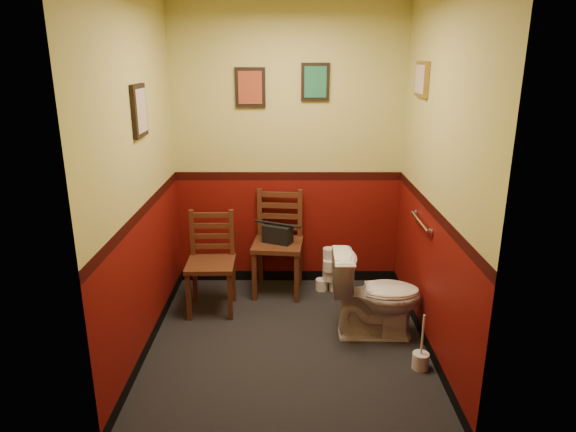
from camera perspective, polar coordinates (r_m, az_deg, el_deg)
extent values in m
cube|color=black|center=(4.31, 0.00, -13.82)|extent=(2.20, 2.40, 0.00)
cube|color=#5C0C09|center=(4.96, 0.01, 7.17)|extent=(2.20, 0.00, 2.70)
cube|color=#5C0C09|center=(2.63, -0.04, -2.21)|extent=(2.20, 0.00, 2.70)
cube|color=#5C0C09|center=(3.94, -16.23, 3.77)|extent=(0.00, 2.40, 2.70)
cube|color=#5C0C09|center=(3.94, 16.24, 3.76)|extent=(0.00, 2.40, 2.70)
cylinder|color=silver|center=(4.27, 14.44, -0.65)|extent=(0.03, 0.50, 0.03)
cylinder|color=silver|center=(4.05, 15.56, -1.75)|extent=(0.02, 0.06, 0.06)
cylinder|color=silver|center=(4.51, 13.94, 0.34)|extent=(0.02, 0.06, 0.06)
cube|color=black|center=(4.88, -4.22, 14.06)|extent=(0.28, 0.03, 0.36)
cube|color=brown|center=(4.87, -4.24, 14.04)|extent=(0.22, 0.01, 0.30)
cube|color=black|center=(4.87, 3.05, 14.66)|extent=(0.26, 0.03, 0.34)
cube|color=#216A47|center=(4.86, 3.06, 14.65)|extent=(0.20, 0.01, 0.28)
cube|color=black|center=(3.95, -16.20, 11.17)|extent=(0.03, 0.30, 0.38)
cube|color=#BEA595|center=(3.95, -15.96, 11.19)|extent=(0.01, 0.24, 0.31)
cube|color=olive|center=(4.42, 14.66, 14.50)|extent=(0.03, 0.34, 0.28)
cube|color=#BEA595|center=(4.41, 14.44, 14.51)|extent=(0.01, 0.28, 0.22)
imported|color=white|center=(4.30, 9.74, -8.68)|extent=(0.74, 0.42, 0.72)
cylinder|color=silver|center=(4.09, 14.49, -15.31)|extent=(0.12, 0.12, 0.12)
cylinder|color=silver|center=(3.98, 14.72, -12.81)|extent=(0.02, 0.02, 0.35)
cube|color=#4F2817|center=(4.65, -8.59, -5.32)|extent=(0.43, 0.43, 0.04)
cube|color=#4F2817|center=(4.61, -11.00, -8.76)|extent=(0.04, 0.04, 0.45)
cube|color=#4F2817|center=(4.93, -10.31, -6.91)|extent=(0.04, 0.04, 0.45)
cube|color=#4F2817|center=(4.56, -6.46, -8.83)|extent=(0.04, 0.04, 0.45)
cube|color=#4F2817|center=(4.88, -6.09, -6.95)|extent=(0.04, 0.04, 0.45)
cube|color=#4F2817|center=(4.77, -10.59, -1.93)|extent=(0.04, 0.04, 0.45)
cube|color=#4F2817|center=(4.72, -6.26, -1.93)|extent=(0.04, 0.04, 0.45)
cube|color=#4F2817|center=(4.78, -8.37, -3.35)|extent=(0.34, 0.03, 0.05)
cube|color=#4F2817|center=(4.75, -8.43, -2.22)|extent=(0.34, 0.03, 0.05)
cube|color=#4F2817|center=(4.72, -8.48, -1.07)|extent=(0.34, 0.03, 0.05)
cube|color=#4F2817|center=(4.69, -8.53, 0.10)|extent=(0.34, 0.03, 0.05)
cube|color=#4F2817|center=(4.93, -1.15, -3.19)|extent=(0.50, 0.50, 0.04)
cube|color=#4F2817|center=(4.87, -3.74, -6.67)|extent=(0.05, 0.05, 0.50)
cube|color=#4F2817|center=(5.23, -3.07, -4.89)|extent=(0.05, 0.05, 0.50)
cube|color=#4F2817|center=(4.83, 0.96, -6.86)|extent=(0.05, 0.05, 0.50)
cube|color=#4F2817|center=(5.19, 1.30, -5.06)|extent=(0.05, 0.05, 0.50)
cube|color=#4F2817|center=(5.07, -3.15, 0.34)|extent=(0.05, 0.04, 0.50)
cube|color=#4F2817|center=(5.03, 1.34, 0.21)|extent=(0.05, 0.04, 0.50)
cube|color=#4F2817|center=(5.09, -0.90, -1.21)|extent=(0.38, 0.06, 0.05)
cube|color=#4F2817|center=(5.05, -0.91, -0.02)|extent=(0.38, 0.06, 0.05)
cube|color=#4F2817|center=(5.02, -0.91, 1.18)|extent=(0.38, 0.06, 0.05)
cube|color=#4F2817|center=(4.99, -0.92, 2.40)|extent=(0.38, 0.06, 0.05)
cube|color=black|center=(4.90, -1.16, -2.01)|extent=(0.31, 0.24, 0.17)
cylinder|color=black|center=(4.86, -1.17, -0.87)|extent=(0.23, 0.12, 0.02)
cylinder|color=silver|center=(5.16, 3.76, -7.61)|extent=(0.12, 0.12, 0.11)
cylinder|color=silver|center=(5.17, 5.23, -7.60)|extent=(0.12, 0.12, 0.11)
cylinder|color=silver|center=(5.10, 4.53, -6.54)|extent=(0.12, 0.12, 0.11)
cylinder|color=silver|center=(5.04, 4.58, -5.50)|extent=(0.12, 0.12, 0.11)
cylinder|color=silver|center=(5.03, 4.59, -4.19)|extent=(0.12, 0.12, 0.11)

